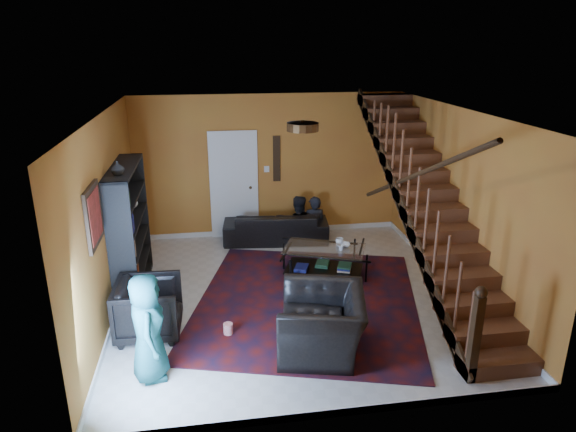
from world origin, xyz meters
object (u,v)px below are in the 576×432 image
Objects in this scene: bookshelf at (131,232)px; armchair_right at (322,323)px; coffee_table at (324,260)px; armchair_left at (149,308)px; sofa at (276,227)px.

bookshelf is 3.35m from armchair_right.
armchair_right is 2.17m from coffee_table.
armchair_right is (2.19, -0.71, 0.00)m from armchair_left.
armchair_left is 3.03m from coffee_table.
bookshelf is at bearing 16.38° from armchair_left.
armchair_right is (2.54, -2.10, -0.58)m from bookshelf.
bookshelf reaches higher than armchair_left.
armchair_left is 0.71× the size of armchair_right.
bookshelf is at bearing -116.45° from armchair_right.
armchair_right is at bearing -39.57° from bookshelf.
armchair_right is 0.80× the size of coffee_table.
sofa is at bearing -165.79° from armchair_right.
armchair_right is at bearing 97.48° from sofa.
coffee_table is (2.70, 1.39, -0.09)m from armchair_left.
bookshelf is 2.36× the size of armchair_left.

